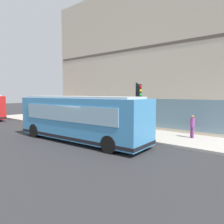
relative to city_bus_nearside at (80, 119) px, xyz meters
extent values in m
plane|color=#2D2D30|center=(-0.09, -0.18, -1.55)|extent=(120.00, 120.00, 0.00)
cube|color=#B2ADA3|center=(4.55, -0.18, -1.48)|extent=(4.09, 40.00, 0.15)
cube|color=beige|center=(10.46, -0.18, 5.03)|extent=(7.72, 21.27, 13.17)
cube|color=brown|center=(6.75, -0.18, 5.69)|extent=(0.36, 20.85, 0.24)
cube|color=slate|center=(6.65, -0.18, 0.05)|extent=(0.12, 14.89, 2.40)
cube|color=#3F8CC6|center=(0.00, -0.02, 0.05)|extent=(2.95, 10.10, 2.70)
cube|color=silver|center=(0.00, -0.02, 1.46)|extent=(2.53, 9.09, 0.12)
cube|color=#8CB2C6|center=(-0.23, 4.96, 0.50)|extent=(2.20, 0.18, 1.20)
cube|color=#8CB2C6|center=(1.27, 0.04, 0.45)|extent=(0.43, 8.19, 1.00)
cube|color=#8CB2C6|center=(-1.27, -0.07, 0.45)|extent=(0.43, 8.19, 1.00)
cube|color=black|center=(0.00, -0.02, -1.12)|extent=(2.99, 10.15, 0.20)
cylinder|color=black|center=(0.99, 3.63, -1.05)|extent=(0.35, 1.01, 1.00)
cylinder|color=black|center=(-1.31, 3.53, -1.05)|extent=(0.35, 1.01, 1.00)
cylinder|color=black|center=(1.30, -3.36, -1.05)|extent=(0.35, 1.01, 1.00)
cylinder|color=black|center=(-0.99, -3.46, -1.05)|extent=(0.35, 1.01, 1.00)
cylinder|color=black|center=(1.21, 15.79, -1.05)|extent=(0.30, 1.00, 1.00)
cylinder|color=black|center=(2.91, -2.68, 0.52)|extent=(0.14, 0.14, 3.85)
cube|color=black|center=(2.91, -2.87, 1.89)|extent=(0.32, 0.24, 0.90)
sphere|color=red|center=(2.91, -3.00, 2.17)|extent=(0.20, 0.20, 0.20)
sphere|color=yellow|center=(2.91, -3.00, 1.89)|extent=(0.20, 0.20, 0.20)
sphere|color=green|center=(2.91, -3.00, 1.61)|extent=(0.20, 0.20, 0.20)
cylinder|color=red|center=(3.16, 0.38, -1.13)|extent=(0.24, 0.24, 0.55)
sphere|color=red|center=(3.16, 0.38, -0.77)|extent=(0.22, 0.22, 0.22)
cylinder|color=red|center=(3.16, 0.21, -1.08)|extent=(0.10, 0.12, 0.10)
cylinder|color=red|center=(3.33, 0.38, -1.08)|extent=(0.12, 0.10, 0.10)
cylinder|color=#B23338|center=(5.10, 6.67, -1.01)|extent=(0.14, 0.14, 0.78)
cylinder|color=#B23338|center=(5.27, 6.71, -1.01)|extent=(0.14, 0.14, 0.78)
cylinder|color=#B23338|center=(5.18, 6.69, -0.31)|extent=(0.32, 0.32, 0.62)
sphere|color=beige|center=(5.18, 6.69, 0.10)|extent=(0.21, 0.21, 0.21)
cylinder|color=#B23338|center=(3.94, -0.95, -0.98)|extent=(0.14, 0.14, 0.85)
cylinder|color=#B23338|center=(3.87, -0.78, -0.98)|extent=(0.14, 0.14, 0.85)
cylinder|color=black|center=(3.90, -0.86, -0.22)|extent=(0.32, 0.32, 0.67)
sphere|color=beige|center=(3.90, -0.86, 0.23)|extent=(0.23, 0.23, 0.23)
cylinder|color=#3359A5|center=(4.42, 3.29, -1.03)|extent=(0.14, 0.14, 0.76)
cylinder|color=#3359A5|center=(4.39, 3.46, -1.03)|extent=(0.14, 0.14, 0.76)
cylinder|color=silver|center=(4.41, 3.38, -0.35)|extent=(0.32, 0.32, 0.60)
sphere|color=tan|center=(4.41, 3.38, 0.06)|extent=(0.21, 0.21, 0.21)
cylinder|color=#8C3F8C|center=(5.19, -5.89, -1.02)|extent=(0.14, 0.14, 0.78)
cylinder|color=#8C3F8C|center=(5.28, -5.74, -1.02)|extent=(0.14, 0.14, 0.78)
cylinder|color=#8C3F8C|center=(5.24, -5.82, -0.32)|extent=(0.32, 0.32, 0.62)
sphere|color=#9E704C|center=(5.24, -5.82, 0.09)|extent=(0.21, 0.21, 0.21)
cube|color=#197233|center=(4.75, 5.45, -0.95)|extent=(0.44, 0.40, 0.90)
cube|color=#8CB2C6|center=(4.75, 5.24, -0.77)|extent=(0.35, 0.03, 0.30)
camera|label=1|loc=(-9.47, -10.66, 1.70)|focal=33.43mm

